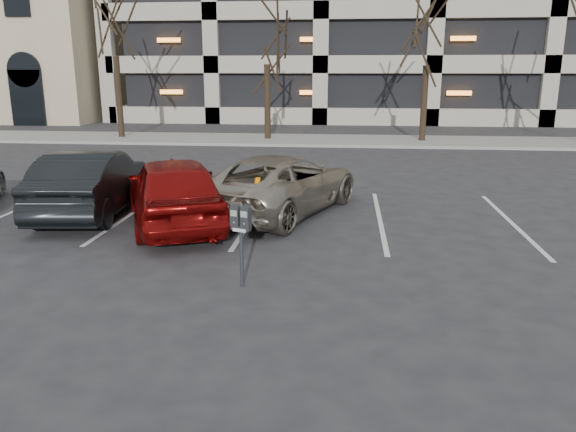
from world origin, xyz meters
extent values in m
plane|color=#28282B|center=(0.00, 0.00, 0.00)|extent=(140.00, 140.00, 0.00)
cube|color=gray|center=(0.00, 16.00, 0.06)|extent=(80.00, 4.00, 0.12)
cube|color=silver|center=(-7.00, 2.30, 0.01)|extent=(0.10, 5.20, 0.00)
cube|color=silver|center=(-4.20, 2.30, 0.01)|extent=(0.10, 5.20, 0.00)
cube|color=silver|center=(-1.40, 2.30, 0.01)|extent=(0.10, 5.20, 0.00)
cube|color=silver|center=(1.40, 2.30, 0.01)|extent=(0.10, 5.20, 0.00)
cube|color=silver|center=(4.20, 2.30, 0.01)|extent=(0.10, 5.20, 0.00)
cylinder|color=black|center=(-10.00, 16.00, 1.90)|extent=(0.28, 0.28, 3.80)
cylinder|color=black|center=(-3.00, 16.00, 1.72)|extent=(0.28, 0.28, 3.43)
cylinder|color=black|center=(4.00, 16.00, 1.69)|extent=(0.28, 0.28, 3.38)
cylinder|color=black|center=(-0.88, -1.92, 0.45)|extent=(0.06, 0.06, 0.90)
cube|color=black|center=(-0.88, -1.92, 0.92)|extent=(0.32, 0.19, 0.06)
cube|color=silver|center=(-0.90, -1.97, 0.90)|extent=(0.21, 0.08, 0.05)
cube|color=gray|center=(-0.99, -1.95, 1.15)|extent=(0.10, 0.04, 0.09)
cube|color=gray|center=(-0.82, -2.00, 1.15)|extent=(0.10, 0.04, 0.09)
imported|color=#A7A08E|center=(-0.84, 2.75, 0.66)|extent=(3.81, 5.24, 1.32)
cube|color=orange|center=(-1.19, 1.91, 1.33)|extent=(0.10, 0.20, 0.01)
imported|color=maroon|center=(-2.91, 1.37, 0.75)|extent=(3.33, 4.72, 1.49)
imported|color=black|center=(-5.07, 2.12, 0.72)|extent=(2.03, 4.54, 1.45)
camera|label=1|loc=(0.63, -9.76, 3.18)|focal=35.00mm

